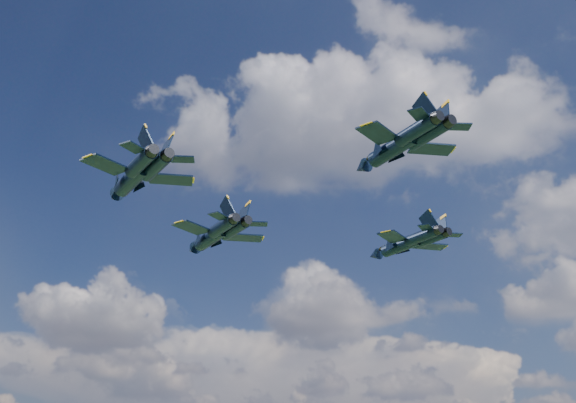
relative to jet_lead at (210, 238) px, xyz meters
The scene contains 4 objects.
jet_lead is the anchor object (origin of this frame).
jet_left 23.79m from the jet_lead, 90.95° to the right, with size 14.93×14.46×4.00m.
jet_right 26.76m from the jet_lead, ahead, with size 14.10×12.57×3.65m.
jet_slot 38.07m from the jet_lead, 40.16° to the right, with size 13.32×13.12×3.60m.
Camera 1 is at (23.08, -70.31, 31.38)m, focal length 45.00 mm.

